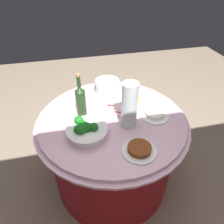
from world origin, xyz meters
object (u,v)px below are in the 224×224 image
object	(u,v)px
serving_tongs	(77,94)
label_placard_mid	(117,113)
broccoli_bowl	(86,130)
plate_stack	(107,86)
food_plate_rice	(155,115)
food_plate_stir_fry	(139,149)
decorative_fruit_vase	(129,107)
wine_bottle	(81,100)
label_placard_front	(111,107)
food_plate_fried_egg	(132,99)

from	to	relation	value
serving_tongs	label_placard_mid	xyz separation A→B (m)	(-0.27, 0.38, 0.03)
broccoli_bowl	plate_stack	distance (m)	0.58
food_plate_rice	food_plate_stir_fry	xyz separation A→B (m)	(0.23, 0.31, 0.00)
decorative_fruit_vase	food_plate_rice	bearing A→B (deg)	-167.23
wine_bottle	food_plate_stir_fry	world-z (taller)	wine_bottle
label_placard_front	decorative_fruit_vase	bearing A→B (deg)	111.74
broccoli_bowl	food_plate_stir_fry	bearing A→B (deg)	143.92
plate_stack	label_placard_mid	bearing A→B (deg)	89.71
food_plate_rice	label_placard_front	xyz separation A→B (m)	(0.30, -0.16, 0.02)
plate_stack	label_placard_front	world-z (taller)	plate_stack
plate_stack	food_plate_fried_egg	size ratio (longest dim) A/B	0.95
plate_stack	serving_tongs	distance (m)	0.28
label_placard_front	label_placard_mid	world-z (taller)	same
wine_bottle	food_plate_stir_fry	distance (m)	0.57
wine_bottle	food_plate_fried_egg	bearing A→B (deg)	-169.03
food_plate_rice	label_placard_front	bearing A→B (deg)	-27.08
broccoli_bowl	serving_tongs	xyz separation A→B (m)	(0.02, -0.53, -0.04)
broccoli_bowl	food_plate_rice	world-z (taller)	broccoli_bowl
food_plate_rice	food_plate_fried_egg	bearing A→B (deg)	-65.93
broccoli_bowl	wine_bottle	bearing A→B (deg)	-89.30
decorative_fruit_vase	plate_stack	bearing A→B (deg)	-84.07
plate_stack	food_plate_fried_egg	xyz separation A→B (m)	(-0.17, 0.19, -0.04)
broccoli_bowl	food_plate_fried_egg	xyz separation A→B (m)	(-0.42, -0.33, -0.03)
serving_tongs	food_plate_stir_fry	bearing A→B (deg)	112.75
food_plate_fried_egg	label_placard_mid	bearing A→B (deg)	47.08
decorative_fruit_vase	serving_tongs	world-z (taller)	decorative_fruit_vase
wine_bottle	food_plate_rice	xyz separation A→B (m)	(-0.53, 0.16, -0.11)
wine_bottle	food_plate_rice	distance (m)	0.56
food_plate_rice	decorative_fruit_vase	bearing A→B (deg)	12.77
wine_bottle	label_placard_mid	bearing A→B (deg)	158.90
decorative_fruit_vase	food_plate_fried_egg	size ratio (longest dim) A/B	1.55
wine_bottle	decorative_fruit_vase	distance (m)	0.37
food_plate_fried_egg	food_plate_stir_fry	world-z (taller)	food_plate_stir_fry
broccoli_bowl	plate_stack	xyz separation A→B (m)	(-0.25, -0.52, 0.01)
wine_bottle	food_plate_stir_fry	xyz separation A→B (m)	(-0.30, 0.47, -0.11)
plate_stack	label_placard_mid	distance (m)	0.38
decorative_fruit_vase	food_plate_stir_fry	bearing A→B (deg)	88.69
food_plate_stir_fry	label_placard_front	xyz separation A→B (m)	(0.08, -0.46, 0.01)
food_plate_stir_fry	broccoli_bowl	bearing A→B (deg)	-36.08
plate_stack	label_placard_mid	world-z (taller)	plate_stack
decorative_fruit_vase	label_placard_front	size ratio (longest dim) A/B	6.18
food_plate_fried_egg	label_placard_front	xyz separation A→B (m)	(0.20, 0.08, 0.02)
label_placard_front	label_placard_mid	distance (m)	0.10
food_plate_rice	food_plate_stir_fry	distance (m)	0.38
broccoli_bowl	wine_bottle	xyz separation A→B (m)	(0.00, -0.25, 0.08)
food_plate_fried_egg	label_placard_mid	size ratio (longest dim) A/B	4.00
broccoli_bowl	decorative_fruit_vase	world-z (taller)	decorative_fruit_vase
decorative_fruit_vase	label_placard_front	xyz separation A→B (m)	(0.08, -0.21, -0.13)
plate_stack	wine_bottle	xyz separation A→B (m)	(0.26, 0.28, 0.07)
food_plate_stir_fry	label_placard_mid	xyz separation A→B (m)	(0.05, -0.37, 0.01)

